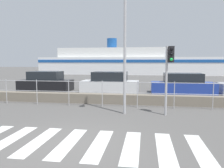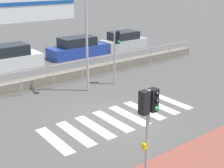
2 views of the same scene
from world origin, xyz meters
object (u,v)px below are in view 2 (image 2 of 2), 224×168
at_px(streetlamp, 88,16).
at_px(parked_car_silver, 123,41).
at_px(traffic_light_near, 148,110).
at_px(parked_car_blue, 77,48).
at_px(traffic_light_far, 116,46).
at_px(parked_car_white, 8,58).

xyz_separation_m(streetlamp, parked_car_silver, (8.07, 6.97, -3.29)).
height_order(traffic_light_near, parked_car_silver, traffic_light_near).
bearing_deg(traffic_light_near, parked_car_blue, 65.86).
bearing_deg(parked_car_silver, streetlamp, -139.21).
xyz_separation_m(traffic_light_near, traffic_light_far, (4.66, 7.32, 0.01)).
xyz_separation_m(streetlamp, parked_car_blue, (3.56, 6.97, -3.27)).
distance_m(streetlamp, parked_car_silver, 11.16).
xyz_separation_m(traffic_light_near, parked_car_white, (1.00, 14.14, -1.50)).
height_order(streetlamp, parked_car_silver, streetlamp).
bearing_deg(parked_car_white, streetlamp, -75.73).
relative_size(traffic_light_near, streetlamp, 0.43).
relative_size(parked_car_blue, parked_car_silver, 1.13).
height_order(traffic_light_near, parked_car_blue, traffic_light_near).
distance_m(traffic_light_far, parked_car_blue, 7.19).
xyz_separation_m(parked_car_white, parked_car_silver, (9.85, -0.00, -0.04)).
height_order(streetlamp, parked_car_white, streetlamp).
height_order(traffic_light_near, streetlamp, streetlamp).
bearing_deg(parked_car_silver, parked_car_blue, 180.00).
height_order(traffic_light_near, parked_car_white, traffic_light_near).
bearing_deg(traffic_light_near, parked_car_silver, 52.51).
relative_size(traffic_light_far, parked_car_blue, 0.66).
distance_m(traffic_light_far, parked_car_white, 7.88).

